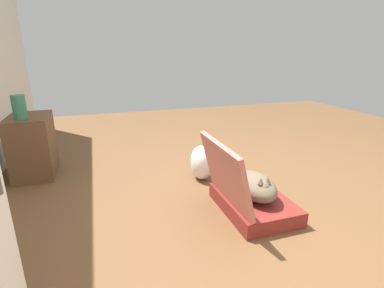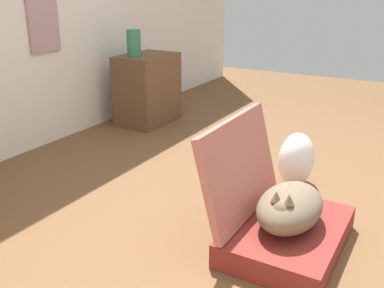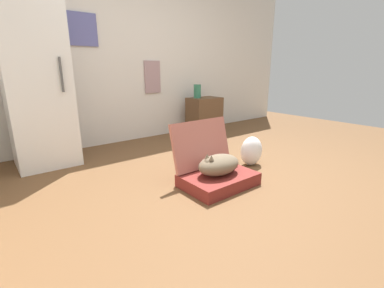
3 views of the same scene
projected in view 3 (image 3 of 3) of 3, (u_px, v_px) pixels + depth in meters
name	position (u px, v px, depth m)	size (l,w,h in m)	color
ground_plane	(251.00, 181.00, 2.65)	(7.68, 7.68, 0.00)	brown
wall_back	(137.00, 52.00, 4.01)	(6.40, 0.15, 2.60)	silver
suitcase_base	(218.00, 180.00, 2.53)	(0.67, 0.48, 0.12)	maroon
suitcase_lid	(201.00, 144.00, 2.65)	(0.67, 0.48, 0.04)	#B26356
cat	(218.00, 165.00, 2.49)	(0.52, 0.28, 0.22)	brown
plastic_bag_white	(251.00, 151.00, 3.05)	(0.28, 0.21, 0.33)	white
refrigerator	(36.00, 83.00, 2.89)	(0.62, 0.62, 1.83)	silver
side_table	(204.00, 116.00, 4.55)	(0.54, 0.37, 0.60)	brown
vase_tall	(197.00, 91.00, 4.38)	(0.12, 0.12, 0.22)	#2D7051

